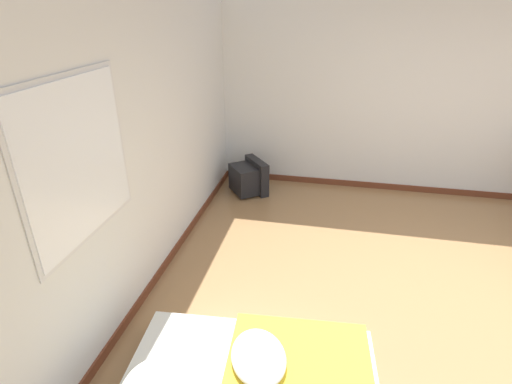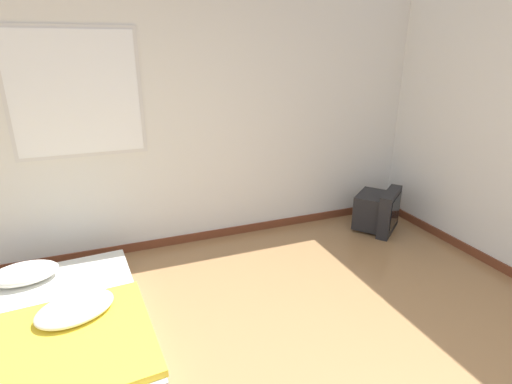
# 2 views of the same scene
# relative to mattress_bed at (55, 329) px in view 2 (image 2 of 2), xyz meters

# --- Properties ---
(wall_back) EXTENTS (7.91, 0.08, 2.60)m
(wall_back) POSITION_rel_mattress_bed_xyz_m (1.10, 1.26, 1.17)
(wall_back) COLOR silver
(wall_back) RESTS_ON ground_plane
(mattress_bed) EXTENTS (1.33, 1.87, 0.33)m
(mattress_bed) POSITION_rel_mattress_bed_xyz_m (0.00, 0.00, 0.00)
(mattress_bed) COLOR silver
(mattress_bed) RESTS_ON ground_plane
(crt_tv) EXTENTS (0.65, 0.64, 0.49)m
(crt_tv) POSITION_rel_mattress_bed_xyz_m (3.34, 0.75, 0.11)
(crt_tv) COLOR black
(crt_tv) RESTS_ON ground_plane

